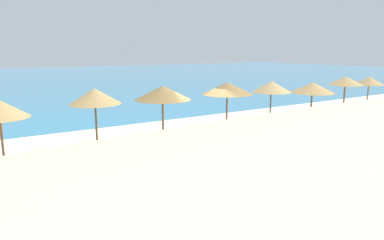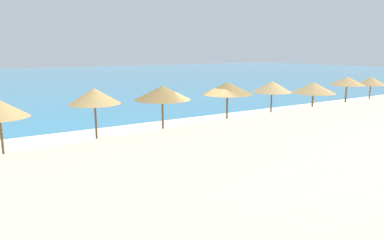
{
  "view_description": "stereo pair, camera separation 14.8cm",
  "coord_description": "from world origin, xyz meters",
  "px_view_note": "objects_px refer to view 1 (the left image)",
  "views": [
    {
      "loc": [
        -8.41,
        -11.98,
        4.24
      ],
      "look_at": [
        -0.3,
        0.82,
        1.18
      ],
      "focal_mm": 32.46,
      "sensor_mm": 36.0,
      "label": 1
    },
    {
      "loc": [
        -8.28,
        -12.06,
        4.24
      ],
      "look_at": [
        -0.3,
        0.82,
        1.18
      ],
      "focal_mm": 32.46,
      "sensor_mm": 36.0,
      "label": 2
    }
  ],
  "objects_px": {
    "beach_umbrella_7": "(312,88)",
    "beach_umbrella_8": "(345,81)",
    "beach_umbrella_9": "(369,81)",
    "beach_umbrella_3": "(95,96)",
    "beach_umbrella_4": "(162,93)",
    "lounge_chair_1": "(249,135)",
    "beach_umbrella_5": "(227,88)",
    "lounge_chair_0": "(324,123)",
    "beach_umbrella_6": "(271,87)"
  },
  "relations": [
    {
      "from": "beach_umbrella_7",
      "to": "beach_umbrella_8",
      "type": "xyz_separation_m",
      "value": [
        3.06,
        0.02,
        0.24
      ]
    },
    {
      "from": "beach_umbrella_9",
      "to": "beach_umbrella_3",
      "type": "bearing_deg",
      "value": -179.21
    },
    {
      "from": "beach_umbrella_4",
      "to": "lounge_chair_1",
      "type": "relative_size",
      "value": 1.84
    },
    {
      "from": "beach_umbrella_4",
      "to": "beach_umbrella_8",
      "type": "bearing_deg",
      "value": -0.36
    },
    {
      "from": "beach_umbrella_3",
      "to": "beach_umbrella_7",
      "type": "bearing_deg",
      "value": -0.63
    },
    {
      "from": "beach_umbrella_4",
      "to": "beach_umbrella_5",
      "type": "height_order",
      "value": "beach_umbrella_5"
    },
    {
      "from": "beach_umbrella_4",
      "to": "beach_umbrella_9",
      "type": "xyz_separation_m",
      "value": [
        15.7,
        0.29,
        -0.24
      ]
    },
    {
      "from": "beach_umbrella_9",
      "to": "lounge_chair_0",
      "type": "height_order",
      "value": "beach_umbrella_9"
    },
    {
      "from": "beach_umbrella_7",
      "to": "beach_umbrella_9",
      "type": "bearing_deg",
      "value": 3.61
    },
    {
      "from": "beach_umbrella_3",
      "to": "beach_umbrella_7",
      "type": "distance_m",
      "value": 12.38
    },
    {
      "from": "beach_umbrella_3",
      "to": "beach_umbrella_8",
      "type": "xyz_separation_m",
      "value": [
        15.43,
        -0.12,
        -0.13
      ]
    },
    {
      "from": "beach_umbrella_6",
      "to": "beach_umbrella_4",
      "type": "bearing_deg",
      "value": 178.21
    },
    {
      "from": "lounge_chair_1",
      "to": "beach_umbrella_3",
      "type": "bearing_deg",
      "value": 102.55
    },
    {
      "from": "beach_umbrella_3",
      "to": "beach_umbrella_8",
      "type": "distance_m",
      "value": 15.44
    },
    {
      "from": "beach_umbrella_5",
      "to": "lounge_chair_0",
      "type": "relative_size",
      "value": 1.81
    },
    {
      "from": "lounge_chair_0",
      "to": "lounge_chair_1",
      "type": "xyz_separation_m",
      "value": [
        -5.44,
        -0.15,
        0.09
      ]
    },
    {
      "from": "lounge_chair_0",
      "to": "beach_umbrella_3",
      "type": "bearing_deg",
      "value": 114.64
    },
    {
      "from": "beach_umbrella_4",
      "to": "beach_umbrella_5",
      "type": "bearing_deg",
      "value": -3.28
    },
    {
      "from": "beach_umbrella_3",
      "to": "beach_umbrella_6",
      "type": "relative_size",
      "value": 1.05
    },
    {
      "from": "beach_umbrella_5",
      "to": "beach_umbrella_9",
      "type": "xyz_separation_m",
      "value": [
        12.38,
        0.48,
        -0.26
      ]
    },
    {
      "from": "beach_umbrella_6",
      "to": "beach_umbrella_7",
      "type": "height_order",
      "value": "beach_umbrella_6"
    },
    {
      "from": "beach_umbrella_6",
      "to": "lounge_chair_0",
      "type": "distance_m",
      "value": 3.66
    },
    {
      "from": "beach_umbrella_9",
      "to": "lounge_chair_0",
      "type": "relative_size",
      "value": 1.64
    },
    {
      "from": "beach_umbrella_4",
      "to": "beach_umbrella_8",
      "type": "height_order",
      "value": "beach_umbrella_4"
    },
    {
      "from": "beach_umbrella_6",
      "to": "beach_umbrella_8",
      "type": "distance_m",
      "value": 6.38
    },
    {
      "from": "beach_umbrella_7",
      "to": "beach_umbrella_9",
      "type": "relative_size",
      "value": 0.98
    },
    {
      "from": "beach_umbrella_6",
      "to": "lounge_chair_0",
      "type": "relative_size",
      "value": 1.76
    },
    {
      "from": "beach_umbrella_3",
      "to": "lounge_chair_0",
      "type": "distance_m",
      "value": 12.13
    },
    {
      "from": "beach_umbrella_9",
      "to": "lounge_chair_0",
      "type": "bearing_deg",
      "value": -165.94
    },
    {
      "from": "beach_umbrella_4",
      "to": "beach_umbrella_7",
      "type": "xyz_separation_m",
      "value": [
        9.49,
        -0.1,
        -0.31
      ]
    },
    {
      "from": "beach_umbrella_5",
      "to": "lounge_chair_1",
      "type": "height_order",
      "value": "beach_umbrella_5"
    },
    {
      "from": "beach_umbrella_3",
      "to": "lounge_chair_0",
      "type": "relative_size",
      "value": 1.85
    },
    {
      "from": "lounge_chair_0",
      "to": "lounge_chair_1",
      "type": "height_order",
      "value": "lounge_chair_1"
    },
    {
      "from": "beach_umbrella_8",
      "to": "beach_umbrella_9",
      "type": "relative_size",
      "value": 1.06
    },
    {
      "from": "beach_umbrella_4",
      "to": "lounge_chair_0",
      "type": "distance_m",
      "value": 9.32
    },
    {
      "from": "beach_umbrella_5",
      "to": "beach_umbrella_7",
      "type": "bearing_deg",
      "value": 0.84
    },
    {
      "from": "beach_umbrella_5",
      "to": "lounge_chair_0",
      "type": "xyz_separation_m",
      "value": [
        5.67,
        -1.2,
        -2.1
      ]
    },
    {
      "from": "beach_umbrella_5",
      "to": "lounge_chair_1",
      "type": "relative_size",
      "value": 1.84
    },
    {
      "from": "beach_umbrella_9",
      "to": "lounge_chair_0",
      "type": "xyz_separation_m",
      "value": [
        -6.72,
        -1.68,
        -1.84
      ]
    },
    {
      "from": "beach_umbrella_6",
      "to": "beach_umbrella_9",
      "type": "distance_m",
      "value": 9.53
    },
    {
      "from": "beach_umbrella_7",
      "to": "beach_umbrella_3",
      "type": "bearing_deg",
      "value": 179.37
    },
    {
      "from": "beach_umbrella_8",
      "to": "lounge_chair_1",
      "type": "bearing_deg",
      "value": -170.78
    },
    {
      "from": "beach_umbrella_5",
      "to": "lounge_chair_0",
      "type": "height_order",
      "value": "beach_umbrella_5"
    },
    {
      "from": "beach_umbrella_3",
      "to": "beach_umbrella_8",
      "type": "height_order",
      "value": "beach_umbrella_3"
    },
    {
      "from": "beach_umbrella_3",
      "to": "beach_umbrella_4",
      "type": "relative_size",
      "value": 1.02
    },
    {
      "from": "beach_umbrella_8",
      "to": "beach_umbrella_6",
      "type": "bearing_deg",
      "value": -178.98
    },
    {
      "from": "lounge_chair_0",
      "to": "beach_umbrella_6",
      "type": "bearing_deg",
      "value": 98.38
    },
    {
      "from": "beach_umbrella_5",
      "to": "beach_umbrella_6",
      "type": "height_order",
      "value": "beach_umbrella_5"
    },
    {
      "from": "beach_umbrella_4",
      "to": "beach_umbrella_9",
      "type": "bearing_deg",
      "value": 1.07
    },
    {
      "from": "beach_umbrella_5",
      "to": "beach_umbrella_8",
      "type": "relative_size",
      "value": 1.04
    }
  ]
}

